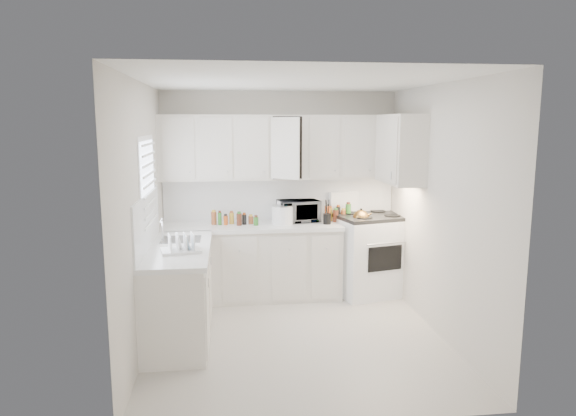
{
  "coord_description": "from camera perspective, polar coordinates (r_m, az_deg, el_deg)",
  "views": [
    {
      "loc": [
        -0.68,
        -5.04,
        2.21
      ],
      "look_at": [
        0.0,
        0.7,
        1.25
      ],
      "focal_mm": 32.29,
      "sensor_mm": 36.0,
      "label": 1
    }
  ],
  "objects": [
    {
      "name": "upper_cabinets_back",
      "position": [
        6.55,
        -0.76,
        3.2
      ],
      "size": [
        3.0,
        0.33,
        0.8
      ],
      "primitive_type": null,
      "color": "beige",
      "rests_on": "wall_back"
    },
    {
      "name": "floor",
      "position": [
        5.55,
        0.88,
        -14.06
      ],
      "size": [
        3.2,
        3.2,
        0.0
      ],
      "primitive_type": "plane",
      "color": "#B8B2A8",
      "rests_on": "ground"
    },
    {
      "name": "sauce_right_2",
      "position": [
        6.74,
        5.06,
        -0.55
      ],
      "size": [
        0.06,
        0.06,
        0.19
      ],
      "primitive_type": "cylinder",
      "color": "#552818",
      "rests_on": "countertop_back"
    },
    {
      "name": "wall_right",
      "position": [
        5.57,
        16.4,
        -0.36
      ],
      "size": [
        0.0,
        3.2,
        3.2
      ],
      "primitive_type": "plane",
      "rotation": [
        1.57,
        0.0,
        -1.57
      ],
      "color": "beige",
      "rests_on": "ground"
    },
    {
      "name": "spice_left_1",
      "position": [
        6.48,
        -7.48,
        -1.28
      ],
      "size": [
        0.06,
        0.06,
        0.13
      ],
      "primitive_type": "cylinder",
      "color": "#2F7226",
      "rests_on": "countertop_back"
    },
    {
      "name": "frying_pan",
      "position": [
        6.92,
        10.23,
        -1.1
      ],
      "size": [
        0.3,
        0.44,
        0.04
      ],
      "primitive_type": null,
      "rotation": [
        0.0,
        0.0,
        -0.14
      ],
      "color": "black",
      "rests_on": "stove"
    },
    {
      "name": "sauce_right_5",
      "position": [
        6.72,
        6.54,
        -0.61
      ],
      "size": [
        0.06,
        0.06,
        0.19
      ],
      "primitive_type": "cylinder",
      "color": "#2F7226",
      "rests_on": "countertop_back"
    },
    {
      "name": "spice_left_6",
      "position": [
        6.58,
        -4.21,
        -1.07
      ],
      "size": [
        0.06,
        0.06,
        0.13
      ],
      "primitive_type": "cylinder",
      "color": "brown",
      "rests_on": "countertop_back"
    },
    {
      "name": "upper_cabinets_right",
      "position": [
        6.24,
        12.15,
        2.68
      ],
      "size": [
        0.33,
        0.9,
        0.8
      ],
      "primitive_type": null,
      "color": "beige",
      "rests_on": "wall_right"
    },
    {
      "name": "rice_cooker",
      "position": [
        6.47,
        -0.62,
        -0.59
      ],
      "size": [
        0.3,
        0.3,
        0.27
      ],
      "primitive_type": null,
      "rotation": [
        0.0,
        0.0,
        0.15
      ],
      "color": "white",
      "rests_on": "countertop_back"
    },
    {
      "name": "utensil_crock",
      "position": [
        6.47,
        4.34,
        -0.39
      ],
      "size": [
        0.12,
        0.12,
        0.32
      ],
      "primitive_type": null,
      "rotation": [
        0.0,
        0.0,
        0.14
      ],
      "color": "black",
      "rests_on": "countertop_back"
    },
    {
      "name": "countertop_back",
      "position": [
        6.47,
        -4.06,
        -2.06
      ],
      "size": [
        2.24,
        0.64,
        0.05
      ],
      "primitive_type": "cube",
      "color": "silver",
      "rests_on": "lower_cabinets_back"
    },
    {
      "name": "stove",
      "position": [
        6.78,
        9.09,
        -3.87
      ],
      "size": [
        1.01,
        0.89,
        1.33
      ],
      "primitive_type": null,
      "rotation": [
        0.0,
        0.0,
        0.24
      ],
      "color": "white",
      "rests_on": "floor"
    },
    {
      "name": "sauce_right_3",
      "position": [
        6.7,
        5.63,
        -0.63
      ],
      "size": [
        0.06,
        0.06,
        0.19
      ],
      "primitive_type": "cylinder",
      "color": "black",
      "rests_on": "countertop_back"
    },
    {
      "name": "dish_rack",
      "position": [
        5.19,
        -11.77,
        -3.67
      ],
      "size": [
        0.42,
        0.35,
        0.2
      ],
      "primitive_type": null,
      "rotation": [
        0.0,
        0.0,
        0.2
      ],
      "color": "white",
      "rests_on": "countertop_left"
    },
    {
      "name": "tea_kettle",
      "position": [
        6.5,
        8.03,
        -0.92
      ],
      "size": [
        0.3,
        0.28,
        0.22
      ],
      "primitive_type": null,
      "rotation": [
        0.0,
        0.0,
        -0.37
      ],
      "color": "olive",
      "rests_on": "stove"
    },
    {
      "name": "sauce_right_0",
      "position": [
        6.72,
        4.15,
        -0.57
      ],
      "size": [
        0.06,
        0.06,
        0.19
      ],
      "primitive_type": "cylinder",
      "color": "#CB531B",
      "rests_on": "countertop_back"
    },
    {
      "name": "microwave",
      "position": [
        6.62,
        1.17,
        -0.06
      ],
      "size": [
        0.55,
        0.38,
        0.34
      ],
      "primitive_type": "imported",
      "rotation": [
        0.0,
        0.0,
        0.22
      ],
      "color": "gray",
      "rests_on": "countertop_back"
    },
    {
      "name": "spice_left_2",
      "position": [
        6.57,
        -6.82,
        -1.12
      ],
      "size": [
        0.06,
        0.06,
        0.13
      ],
      "primitive_type": "cylinder",
      "color": "#CB531B",
      "rests_on": "countertop_back"
    },
    {
      "name": "sauce_right_1",
      "position": [
        6.68,
        4.71,
        -0.65
      ],
      "size": [
        0.06,
        0.06,
        0.19
      ],
      "primitive_type": "cylinder",
      "color": "gold",
      "rests_on": "countertop_back"
    },
    {
      "name": "wall_left",
      "position": [
        5.19,
        -15.74,
        -1.03
      ],
      "size": [
        0.0,
        3.2,
        3.2
      ],
      "primitive_type": "plane",
      "rotation": [
        1.57,
        0.0,
        1.57
      ],
      "color": "beige",
      "rests_on": "ground"
    },
    {
      "name": "ceiling",
      "position": [
        5.1,
        0.96,
        13.81
      ],
      "size": [
        3.2,
        3.2,
        0.0
      ],
      "primitive_type": "plane",
      "rotation": [
        3.14,
        0.0,
        0.0
      ],
      "color": "white",
      "rests_on": "ground"
    },
    {
      "name": "window_blinds",
      "position": [
        5.49,
        -15.1,
        2.2
      ],
      "size": [
        0.06,
        0.96,
        1.06
      ],
      "primitive_type": null,
      "color": "white",
      "rests_on": "wall_left"
    },
    {
      "name": "spice_left_5",
      "position": [
        6.48,
        -4.83,
        -1.22
      ],
      "size": [
        0.06,
        0.06,
        0.13
      ],
      "primitive_type": "cylinder",
      "color": "black",
      "rests_on": "countertop_back"
    },
    {
      "name": "lower_cabinets_left",
      "position": [
        5.55,
        -11.93,
        -9.26
      ],
      "size": [
        0.6,
        1.6,
        0.9
      ],
      "primitive_type": null,
      "color": "beige",
      "rests_on": "floor"
    },
    {
      "name": "sauce_right_4",
      "position": [
        6.77,
        5.98,
        -0.53
      ],
      "size": [
        0.06,
        0.06,
        0.19
      ],
      "primitive_type": "cylinder",
      "color": "brown",
      "rests_on": "countertop_back"
    },
    {
      "name": "sink",
      "position": [
        5.73,
        -11.73,
        -2.25
      ],
      "size": [
        0.42,
        0.38,
        0.3
      ],
      "primitive_type": null,
      "color": "gray",
      "rests_on": "countertop_left"
    },
    {
      "name": "spice_left_4",
      "position": [
        6.57,
        -5.51,
        -1.09
      ],
      "size": [
        0.06,
        0.06,
        0.13
      ],
      "primitive_type": "cylinder",
      "color": "#552818",
      "rests_on": "countertop_back"
    },
    {
      "name": "wall_front",
      "position": [
        3.62,
        4.32,
        -5.14
      ],
      "size": [
        3.0,
        0.0,
        3.0
      ],
      "primitive_type": "plane",
      "rotation": [
        -1.57,
        0.0,
        0.0
      ],
      "color": "beige",
      "rests_on": "ground"
    },
    {
      "name": "lower_cabinets_back",
      "position": [
        6.59,
        -4.01,
        -6.09
      ],
      "size": [
        2.22,
        0.6,
        0.9
      ],
      "primitive_type": null,
      "color": "beige",
      "rests_on": "floor"
    },
    {
      "name": "backsplash_back",
      "position": [
        6.74,
        -0.9,
        1.02
      ],
      "size": [
        2.98,
        0.02,
        0.55
      ],
      "primitive_type": "cube",
      "color": "silver",
      "rests_on": "wall_back"
    },
    {
      "name": "backsplash_left",
      "position": [
        5.39,
        -15.28,
        -1.43
      ],
      "size": [
        0.02,
        1.6,
        0.55
      ],
      "primitive_type": "cube",
      "color": "silver",
      "rests_on": "wall_left"
    },
    {
      "name": "wall_back",
      "position": [
        6.74,
        -0.91,
        1.66
      ],
      "size": [
        3.0,
        0.0,
        3.0
      ],
      "primitive_type": "plane",
      "rotation": [
        1.57,
        0.0,
        0.0
      ],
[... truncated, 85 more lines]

